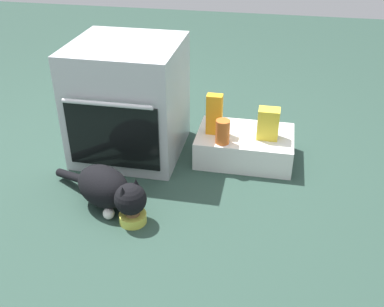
# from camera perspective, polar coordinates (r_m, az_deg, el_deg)

# --- Properties ---
(ground) EXTENTS (8.00, 8.00, 0.00)m
(ground) POSITION_cam_1_polar(r_m,az_deg,el_deg) (2.52, -9.41, -3.74)
(ground) COLOR #284238
(oven) EXTENTS (0.61, 0.64, 0.68)m
(oven) POSITION_cam_1_polar(r_m,az_deg,el_deg) (2.67, -8.03, 6.76)
(oven) COLOR #B7BABF
(oven) RESTS_ON ground
(pantry_cabinet) EXTENTS (0.56, 0.38, 0.17)m
(pantry_cabinet) POSITION_cam_1_polar(r_m,az_deg,el_deg) (2.69, 6.71, 0.95)
(pantry_cabinet) COLOR white
(pantry_cabinet) RESTS_ON ground
(food_bowl) EXTENTS (0.13, 0.13, 0.08)m
(food_bowl) POSITION_cam_1_polar(r_m,az_deg,el_deg) (2.23, -7.53, -8.00)
(food_bowl) COLOR #D1D14C
(food_bowl) RESTS_ON ground
(cat) EXTENTS (0.61, 0.38, 0.23)m
(cat) POSITION_cam_1_polar(r_m,az_deg,el_deg) (2.27, -10.56, -4.47)
(cat) COLOR black
(cat) RESTS_ON ground
(snack_bag) EXTENTS (0.12, 0.09, 0.18)m
(snack_bag) POSITION_cam_1_polar(r_m,az_deg,el_deg) (2.58, 9.67, 3.76)
(snack_bag) COLOR yellow
(snack_bag) RESTS_ON pantry_cabinet
(juice_carton) EXTENTS (0.09, 0.06, 0.24)m
(juice_carton) POSITION_cam_1_polar(r_m,az_deg,el_deg) (2.59, 2.86, 5.01)
(juice_carton) COLOR orange
(juice_carton) RESTS_ON pantry_cabinet
(sauce_jar) EXTENTS (0.08, 0.08, 0.14)m
(sauce_jar) POSITION_cam_1_polar(r_m,az_deg,el_deg) (2.51, 3.92, 2.78)
(sauce_jar) COLOR #D16023
(sauce_jar) RESTS_ON pantry_cabinet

